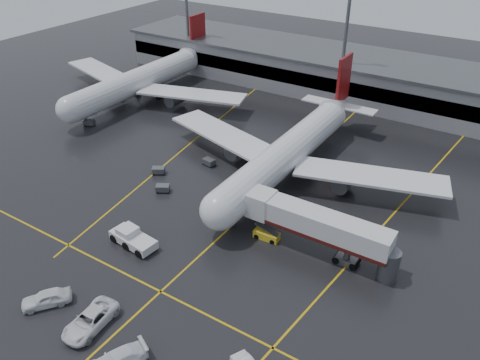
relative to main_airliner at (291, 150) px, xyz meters
The scene contains 20 objects.
ground 10.57m from the main_airliner, 90.00° to the right, with size 220.00×220.00×0.00m, color black.
apron_line_centre 10.57m from the main_airliner, 90.00° to the right, with size 0.25×90.00×0.02m, color gold.
apron_line_stop 31.98m from the main_airliner, 90.00° to the right, with size 60.00×0.25×0.02m, color gold.
apron_line_left 20.44m from the main_airliner, behind, with size 0.25×70.00×0.02m, color gold.
apron_line_right 18.49m from the main_airliner, ahead, with size 0.25×70.00×0.02m, color gold.
terminal 38.23m from the main_airliner, 90.00° to the left, with size 122.00×19.00×8.60m.
light_mast_left 56.34m from the main_airliner, 144.33° to the left, with size 3.00×1.20×25.45m.
light_mast_mid 34.26m from the main_airliner, 98.80° to the left, with size 3.00×1.20×25.45m.
main_airliner is the anchor object (origin of this frame).
second_airliner 43.68m from the main_airliner, 164.05° to the left, with size 48.80×45.60×14.10m.
jet_bridge 19.68m from the main_airliner, 52.90° to the right, with size 19.90×3.40×6.05m.
pushback_tractor 28.57m from the main_airliner, 107.70° to the right, with size 6.82×3.46×2.35m.
belt_loader 17.91m from the main_airliner, 72.31° to the right, with size 3.49×1.77×2.16m.
service_van_a 39.74m from the main_airliner, 94.04° to the right, with size 3.01×6.53×1.82m, color white.
service_van_d 41.07m from the main_airliner, 103.09° to the right, with size 2.13×5.29×1.80m, color white.
baggage_cart_a 20.74m from the main_airliner, 131.69° to the right, with size 2.38×2.15×1.12m.
baggage_cart_b 21.38m from the main_airliner, 146.96° to the right, with size 2.38×2.15×1.12m.
baggage_cart_c 13.85m from the main_airliner, 158.61° to the right, with size 2.18×1.61×1.12m.
baggage_cart_d 47.35m from the main_airliner, behind, with size 2.36×2.01×1.12m.
baggage_cart_e 41.52m from the main_airliner, behind, with size 2.34×1.95×1.12m.
Camera 1 is at (29.21, -50.99, 39.40)m, focal length 35.98 mm.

